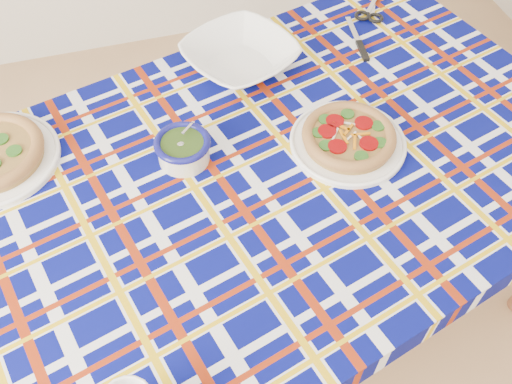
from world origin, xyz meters
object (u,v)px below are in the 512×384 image
object	(u,v)px
dining_table	(273,186)
serving_bowl	(240,57)
main_focaccia_plate	(349,136)
pesto_bowl	(183,148)

from	to	relation	value
dining_table	serving_bowl	bearing A→B (deg)	71.52
dining_table	main_focaccia_plate	size ratio (longest dim) A/B	6.10
dining_table	pesto_bowl	distance (m)	0.24
dining_table	main_focaccia_plate	bearing A→B (deg)	-10.77
pesto_bowl	serving_bowl	size ratio (longest dim) A/B	0.46
dining_table	serving_bowl	distance (m)	0.38
main_focaccia_plate	pesto_bowl	xyz separation A→B (m)	(-0.38, 0.06, 0.01)
dining_table	pesto_bowl	world-z (taller)	pesto_bowl
main_focaccia_plate	serving_bowl	world-z (taller)	serving_bowl
main_focaccia_plate	pesto_bowl	bearing A→B (deg)	170.73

